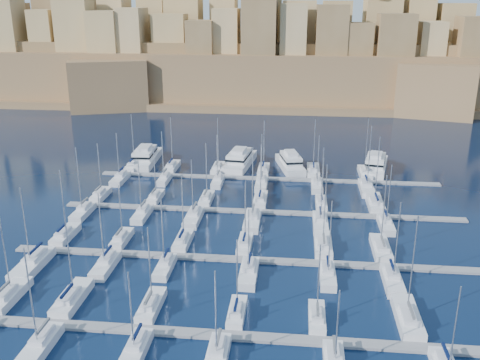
# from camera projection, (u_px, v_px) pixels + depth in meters

# --- Properties ---
(ground) EXTENTS (600.00, 600.00, 0.00)m
(ground) POSITION_uv_depth(u_px,v_px,m) (256.00, 232.00, 102.96)
(ground) COLOR black
(ground) RESTS_ON ground
(pontoon_near) EXTENTS (84.00, 2.00, 0.40)m
(pontoon_near) POSITION_uv_depth(u_px,v_px,m) (236.00, 336.00, 70.89)
(pontoon_near) COLOR slate
(pontoon_near) RESTS_ON ground
(pontoon_mid_near) EXTENTS (84.00, 2.00, 0.40)m
(pontoon_mid_near) POSITION_uv_depth(u_px,v_px,m) (251.00, 260.00, 91.60)
(pontoon_mid_near) COLOR slate
(pontoon_mid_near) RESTS_ON ground
(pontoon_mid_far) EXTENTS (84.00, 2.00, 0.40)m
(pontoon_mid_far) POSITION_uv_depth(u_px,v_px,m) (260.00, 212.00, 112.31)
(pontoon_mid_far) COLOR slate
(pontoon_mid_far) RESTS_ON ground
(pontoon_far) EXTENTS (84.00, 2.00, 0.40)m
(pontoon_far) POSITION_uv_depth(u_px,v_px,m) (267.00, 179.00, 133.02)
(pontoon_far) COLOR slate
(pontoon_far) RESTS_ON ground
(sailboat_0) EXTENTS (2.85, 9.49, 13.81)m
(sailboat_0) POSITION_uv_depth(u_px,v_px,m) (9.00, 295.00, 79.57)
(sailboat_0) COLOR silver
(sailboat_0) RESTS_ON ground
(sailboat_1) EXTENTS (3.01, 10.05, 15.06)m
(sailboat_1) POSITION_uv_depth(u_px,v_px,m) (72.00, 298.00, 78.83)
(sailboat_1) COLOR silver
(sailboat_1) RESTS_ON ground
(sailboat_2) EXTENTS (2.61, 8.69, 13.05)m
(sailboat_2) POSITION_uv_depth(u_px,v_px,m) (151.00, 306.00, 76.97)
(sailboat_2) COLOR silver
(sailboat_2) RESTS_ON ground
(sailboat_3) EXTENTS (2.31, 7.70, 12.09)m
(sailboat_3) POSITION_uv_depth(u_px,v_px,m) (237.00, 313.00, 75.24)
(sailboat_3) COLOR silver
(sailboat_3) RESTS_ON ground
(sailboat_4) EXTENTS (2.29, 7.63, 11.99)m
(sailboat_4) POSITION_uv_depth(u_px,v_px,m) (317.00, 318.00, 74.07)
(sailboat_4) COLOR silver
(sailboat_4) RESTS_ON ground
(sailboat_5) EXTENTS (3.12, 10.40, 16.05)m
(sailboat_5) POSITION_uv_depth(u_px,v_px,m) (408.00, 317.00, 74.05)
(sailboat_5) COLOR silver
(sailboat_5) RESTS_ON ground
(sailboat_7) EXTENTS (2.71, 9.02, 15.01)m
(sailboat_7) POSITION_uv_depth(u_px,v_px,m) (40.00, 345.00, 68.15)
(sailboat_7) COLOR silver
(sailboat_7) RESTS_ON ground
(sailboat_8) EXTENTS (2.54, 8.48, 12.39)m
(sailboat_8) POSITION_uv_depth(u_px,v_px,m) (135.00, 351.00, 67.14)
(sailboat_8) COLOR silver
(sailboat_8) RESTS_ON ground
(sailboat_9) EXTENTS (2.59, 8.65, 13.19)m
(sailboat_9) POSITION_uv_depth(u_px,v_px,m) (217.00, 357.00, 65.99)
(sailboat_9) COLOR silver
(sailboat_9) RESTS_ON ground
(sailboat_12) EXTENTS (2.67, 8.90, 13.58)m
(sailboat_12) POSITION_uv_depth(u_px,v_px,m) (65.00, 235.00, 100.07)
(sailboat_12) COLOR silver
(sailboat_12) RESTS_ON ground
(sailboat_13) EXTENTS (2.37, 7.91, 11.31)m
(sailboat_13) POSITION_uv_depth(u_px,v_px,m) (122.00, 239.00, 98.50)
(sailboat_13) COLOR silver
(sailboat_13) RESTS_ON ground
(sailboat_14) EXTENTS (2.59, 8.63, 13.58)m
(sailboat_14) POSITION_uv_depth(u_px,v_px,m) (183.00, 241.00, 97.65)
(sailboat_14) COLOR silver
(sailboat_14) RESTS_ON ground
(sailboat_15) EXTENTS (2.46, 8.19, 12.90)m
(sailboat_15) POSITION_uv_depth(u_px,v_px,m) (245.00, 244.00, 96.29)
(sailboat_15) COLOR silver
(sailboat_15) RESTS_ON ground
(sailboat_16) EXTENTS (3.05, 10.16, 16.04)m
(sailboat_16) POSITION_uv_depth(u_px,v_px,m) (323.00, 245.00, 95.75)
(sailboat_16) COLOR silver
(sailboat_16) RESTS_ON ground
(sailboat_17) EXTENTS (2.97, 9.89, 14.52)m
(sailboat_17) POSITION_uv_depth(u_px,v_px,m) (381.00, 248.00, 94.59)
(sailboat_17) COLOR silver
(sailboat_17) RESTS_ON ground
(sailboat_18) EXTENTS (3.33, 11.09, 14.80)m
(sailboat_18) POSITION_uv_depth(u_px,v_px,m) (33.00, 264.00, 89.06)
(sailboat_18) COLOR silver
(sailboat_18) RESTS_ON ground
(sailboat_19) EXTENTS (2.70, 9.00, 13.95)m
(sailboat_19) POSITION_uv_depth(u_px,v_px,m) (106.00, 265.00, 88.78)
(sailboat_19) COLOR silver
(sailboat_19) RESTS_ON ground
(sailboat_20) EXTENTS (2.40, 7.98, 12.95)m
(sailboat_20) POSITION_uv_depth(u_px,v_px,m) (165.00, 266.00, 88.24)
(sailboat_20) COLOR silver
(sailboat_20) RESTS_ON ground
(sailboat_21) EXTENTS (2.81, 9.37, 12.29)m
(sailboat_21) POSITION_uv_depth(u_px,v_px,m) (249.00, 273.00, 86.17)
(sailboat_21) COLOR silver
(sailboat_21) RESTS_ON ground
(sailboat_22) EXTENTS (2.50, 8.32, 14.00)m
(sailboat_22) POSITION_uv_depth(u_px,v_px,m) (328.00, 275.00, 85.37)
(sailboat_22) COLOR silver
(sailboat_22) RESTS_ON ground
(sailboat_23) EXTENTS (2.75, 9.17, 14.35)m
(sailboat_23) POSITION_uv_depth(u_px,v_px,m) (392.00, 280.00, 83.94)
(sailboat_23) COLOR silver
(sailboat_23) RESTS_ON ground
(sailboat_24) EXTENTS (2.48, 8.25, 12.83)m
(sailboat_24) POSITION_uv_depth(u_px,v_px,m) (101.00, 195.00, 120.60)
(sailboat_24) COLOR silver
(sailboat_24) RESTS_ON ground
(sailboat_25) EXTENTS (2.37, 7.91, 12.42)m
(sailboat_25) POSITION_uv_depth(u_px,v_px,m) (156.00, 197.00, 119.14)
(sailboat_25) COLOR silver
(sailboat_25) RESTS_ON ground
(sailboat_26) EXTENTS (2.49, 8.30, 13.59)m
(sailboat_26) POSITION_uv_depth(u_px,v_px,m) (207.00, 199.00, 118.14)
(sailboat_26) COLOR silver
(sailboat_26) RESTS_ON ground
(sailboat_27) EXTENTS (2.79, 9.30, 13.52)m
(sailboat_27) POSITION_uv_depth(u_px,v_px,m) (260.00, 200.00, 117.39)
(sailboat_27) COLOR silver
(sailboat_27) RESTS_ON ground
(sailboat_28) EXTENTS (2.37, 7.89, 13.43)m
(sailboat_28) POSITION_uv_depth(u_px,v_px,m) (321.00, 203.00, 115.39)
(sailboat_28) COLOR silver
(sailboat_28) RESTS_ON ground
(sailboat_29) EXTENTS (3.21, 10.71, 15.79)m
(sailboat_29) POSITION_uv_depth(u_px,v_px,m) (375.00, 203.00, 115.49)
(sailboat_29) COLOR silver
(sailboat_29) RESTS_ON ground
(sailboat_30) EXTENTS (2.61, 8.71, 15.02)m
(sailboat_30) POSITION_uv_depth(u_px,v_px,m) (83.00, 212.00, 110.93)
(sailboat_30) COLOR silver
(sailboat_30) RESTS_ON ground
(sailboat_31) EXTENTS (2.55, 8.51, 12.74)m
(sailboat_31) POSITION_uv_depth(u_px,v_px,m) (142.00, 214.00, 109.75)
(sailboat_31) COLOR silver
(sailboat_31) RESTS_ON ground
(sailboat_32) EXTENTS (2.88, 9.59, 13.38)m
(sailboat_32) POSITION_uv_depth(u_px,v_px,m) (194.00, 217.00, 108.13)
(sailboat_32) COLOR silver
(sailboat_32) RESTS_ON ground
(sailboat_33) EXTENTS (3.08, 10.27, 16.27)m
(sailboat_33) POSITION_uv_depth(u_px,v_px,m) (253.00, 220.00, 106.58)
(sailboat_33) COLOR silver
(sailboat_33) RESTS_ON ground
(sailboat_34) EXTENTS (2.87, 9.56, 14.52)m
(sailboat_34) POSITION_uv_depth(u_px,v_px,m) (320.00, 222.00, 105.54)
(sailboat_34) COLOR silver
(sailboat_34) RESTS_ON ground
(sailboat_35) EXTENTS (2.56, 8.54, 13.43)m
(sailboat_35) POSITION_uv_depth(u_px,v_px,m) (386.00, 224.00, 104.72)
(sailboat_35) COLOR silver
(sailboat_35) RESTS_ON ground
(sailboat_36) EXTENTS (2.74, 9.13, 14.70)m
(sailboat_36) POSITION_uv_depth(u_px,v_px,m) (134.00, 166.00, 141.62)
(sailboat_36) COLOR silver
(sailboat_36) RESTS_ON ground
(sailboat_37) EXTENTS (2.76, 9.19, 14.15)m
(sailboat_37) POSITION_uv_depth(u_px,v_px,m) (172.00, 167.00, 140.59)
(sailboat_37) COLOR silver
(sailboat_37) RESTS_ON ground
(sailboat_38) EXTENTS (2.71, 9.03, 14.34)m
(sailboat_38) POSITION_uv_depth(u_px,v_px,m) (218.00, 168.00, 139.27)
(sailboat_38) COLOR silver
(sailboat_38) RESTS_ON ground
(sailboat_39) EXTENTS (2.74, 9.13, 13.87)m
(sailboat_39) POSITION_uv_depth(u_px,v_px,m) (263.00, 170.00, 138.10)
(sailboat_39) COLOR silver
(sailboat_39) RESTS_ON ground
(sailboat_40) EXTENTS (3.12, 10.41, 14.29)m
(sailboat_40) POSITION_uv_depth(u_px,v_px,m) (313.00, 171.00, 137.37)
(sailboat_40) COLOR silver
(sailboat_40) RESTS_ON ground
(sailboat_41) EXTENTS (2.90, 9.68, 14.98)m
(sailboat_41) POSITION_uv_depth(u_px,v_px,m) (365.00, 173.00, 135.71)
(sailboat_41) COLOR silver
(sailboat_41) RESTS_ON ground
(sailboat_42) EXTENTS (2.70, 8.99, 12.66)m
(sailboat_42) POSITION_uv_depth(u_px,v_px,m) (120.00, 179.00, 131.44)
(sailboat_42) COLOR silver
(sailboat_42) RESTS_ON ground
(sailboat_43) EXTENTS (2.31, 7.71, 13.16)m
(sailboat_43) POSITION_uv_depth(u_px,v_px,m) (164.00, 179.00, 130.91)
(sailboat_43) COLOR silver
(sailboat_43) RESTS_ON ground
(sailboat_44) EXTENTS (2.41, 8.02, 12.77)m
(sailboat_44) POSITION_uv_depth(u_px,v_px,m) (218.00, 181.00, 129.41)
(sailboat_44) COLOR silver
(sailboat_44) RESTS_ON ground
(sailboat_45) EXTENTS (2.74, 9.15, 13.36)m
(sailboat_45) POSITION_uv_depth(u_px,v_px,m) (262.00, 184.00, 127.80)
(sailboat_45) COLOR silver
(sailboat_45) RESTS_ON ground
(sailboat_46) EXTENTS (2.65, 8.83, 13.39)m
(sailboat_46) POSITION_uv_depth(u_px,v_px,m) (317.00, 185.00, 126.60)
(sailboat_46) COLOR silver
(sailboat_46) RESTS_ON ground
(sailboat_47) EXTENTS (3.06, 10.22, 16.02)m
(sailboat_47) POSITION_uv_depth(u_px,v_px,m) (366.00, 188.00, 124.78)
(sailboat_47) COLOR silver
(sailboat_47) RESTS_ON ground
(motor_yacht_a) EXTENTS (6.56, 19.00, 5.25)m
(motor_yacht_a) POSITION_uv_depth(u_px,v_px,m) (145.00, 157.00, 145.87)
(motor_yacht_a) COLOR silver
(motor_yacht_a) RESTS_ON ground
(motor_yacht_b) EXTENTS (7.83, 19.35, 5.25)m
(motor_yacht_b) POSITION_uv_depth(u_px,v_px,m) (240.00, 160.00, 143.26)
(motor_yacht_b) COLOR silver
(motor_yacht_b) RESTS_ON ground
(motor_yacht_c) EXTENTS (8.58, 17.03, 5.25)m
(motor_yacht_c) POSITION_uv_depth(u_px,v_px,m) (290.00, 163.00, 140.76)
(motor_yacht_c) COLOR silver
(motor_yacht_c) RESTS_ON ground
(motor_yacht_d) EXTENTS (8.72, 18.43, 5.25)m
(motor_yacht_d) POSITION_uv_depth(u_px,v_px,m) (375.00, 165.00, 139.13)
(motor_yacht_d) COLOR silver
(motor_yacht_d) RESTS_ON ground
(fortified_city) EXTENTS (460.00, 108.95, 59.52)m
(fortified_city) POSITION_uv_depth(u_px,v_px,m) (283.00, 63.00, 244.41)
(fortified_city) COLOR brown
(fortified_city) RESTS_ON ground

